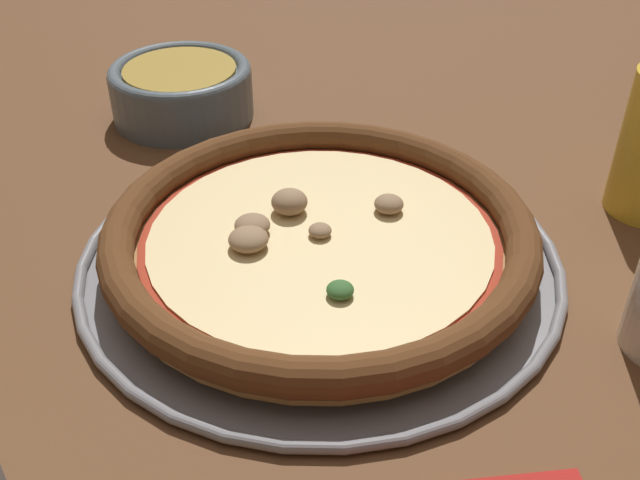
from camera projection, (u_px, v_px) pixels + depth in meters
name	position (u px, v px, depth m)	size (l,w,h in m)	color
ground_plane	(320.00, 264.00, 0.58)	(3.00, 3.00, 0.00)	brown
pizza_tray	(320.00, 259.00, 0.57)	(0.37, 0.37, 0.01)	gray
pizza	(320.00, 236.00, 0.56)	(0.33, 0.33, 0.04)	tan
bowl_near	(182.00, 89.00, 0.76)	(0.14, 0.14, 0.06)	slate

